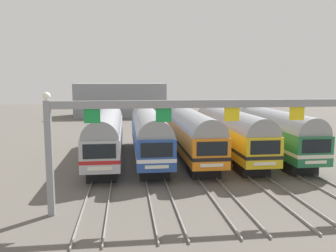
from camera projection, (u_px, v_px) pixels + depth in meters
name	position (u px, v px, depth m)	size (l,w,h in m)	color
ground_plane	(189.00, 158.00, 34.41)	(160.00, 160.00, 0.00)	#5B564F
track_bed	(168.00, 132.00, 51.13)	(17.51, 70.00, 0.15)	gray
commuter_train_stainless	(106.00, 132.00, 33.10)	(2.88, 18.06, 4.77)	#B2B5BA
commuter_train_blue	(149.00, 132.00, 33.58)	(2.88, 18.06, 5.05)	#284C9E
commuter_train_orange	(190.00, 131.00, 34.06)	(2.88, 18.06, 5.05)	orange
commuter_train_yellow	(229.00, 130.00, 34.53)	(2.88, 18.06, 4.77)	gold
commuter_train_green	(268.00, 129.00, 35.01)	(2.88, 18.06, 5.05)	#236B42
catenary_gantry	(232.00, 121.00, 20.44)	(21.25, 0.44, 6.97)	gray
maintenance_building	(121.00, 100.00, 74.04)	(18.44, 10.00, 6.82)	gray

